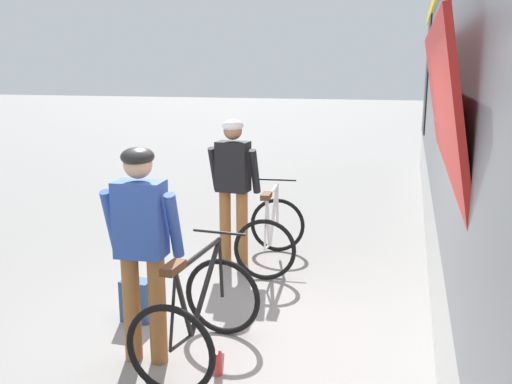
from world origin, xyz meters
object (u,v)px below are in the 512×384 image
object	(u,v)px
bicycle_near_black	(198,316)
bicycle_far_white	(271,233)
cyclist_far_in_dark	(233,179)
water_bottle_near_the_bikes	(218,364)
cyclist_near_in_blue	(141,237)
backpack_on_platform	(137,300)

from	to	relation	value
bicycle_near_black	bicycle_far_white	world-z (taller)	same
cyclist_far_in_dark	water_bottle_near_the_bikes	world-z (taller)	cyclist_far_in_dark
cyclist_near_in_blue	backpack_on_platform	world-z (taller)	cyclist_near_in_blue
bicycle_far_white	backpack_on_platform	bearing A→B (deg)	-115.23
water_bottle_near_the_bikes	bicycle_far_white	bearing A→B (deg)	94.52
backpack_on_platform	water_bottle_near_the_bikes	size ratio (longest dim) A/B	2.10
cyclist_near_in_blue	cyclist_far_in_dark	size ratio (longest dim) A/B	1.00
bicycle_far_white	water_bottle_near_the_bikes	size ratio (longest dim) A/B	5.94
bicycle_far_white	backpack_on_platform	distance (m)	2.03
backpack_on_platform	water_bottle_near_the_bikes	bearing A→B (deg)	-32.90
cyclist_near_in_blue	bicycle_far_white	xyz separation A→B (m)	(0.44, 2.48, -0.65)
backpack_on_platform	bicycle_near_black	bearing A→B (deg)	-32.57
cyclist_near_in_blue	cyclist_far_in_dark	xyz separation A→B (m)	(-0.03, 2.44, 0.00)
bicycle_near_black	backpack_on_platform	world-z (taller)	bicycle_near_black
backpack_on_platform	water_bottle_near_the_bikes	world-z (taller)	backpack_on_platform
water_bottle_near_the_bikes	cyclist_near_in_blue	bearing A→B (deg)	174.52
cyclist_far_in_dark	backpack_on_platform	world-z (taller)	cyclist_far_in_dark
cyclist_near_in_blue	bicycle_near_black	size ratio (longest dim) A/B	1.60
cyclist_far_in_dark	bicycle_far_white	bearing A→B (deg)	4.48
cyclist_far_in_dark	backpack_on_platform	bearing A→B (deg)	-102.40
cyclist_far_in_dark	bicycle_far_white	distance (m)	0.80
bicycle_far_white	bicycle_near_black	bearing A→B (deg)	-90.36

